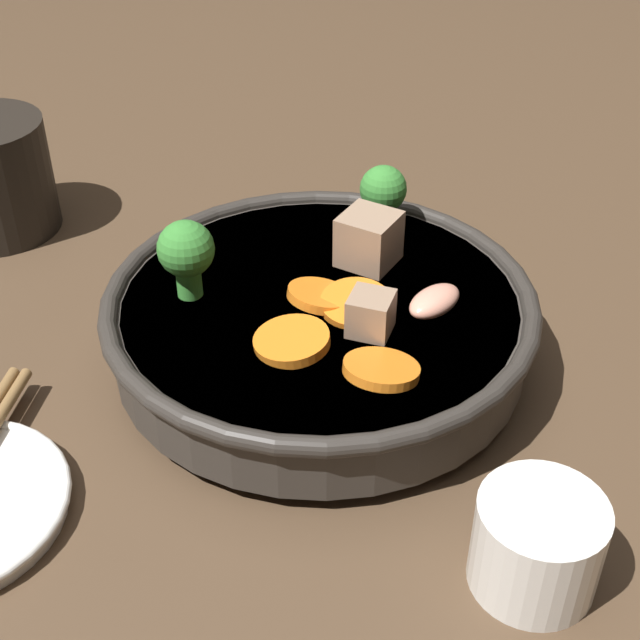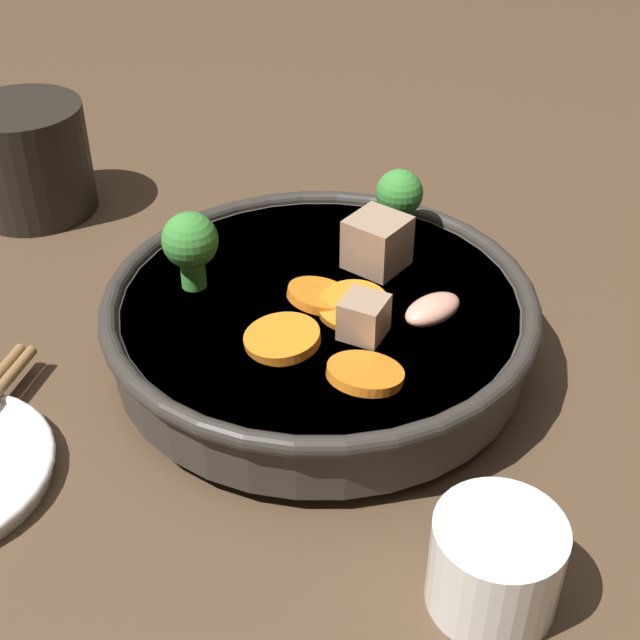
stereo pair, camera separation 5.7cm
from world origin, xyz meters
TOP-DOWN VIEW (x-y plane):
  - ground_plane at (0.00, 0.00)m, footprint 3.00×3.00m
  - stirfry_bowl at (-0.00, -0.00)m, footprint 0.27×0.27m
  - tea_cup at (-0.13, 0.15)m, footprint 0.06×0.06m
  - dark_mug at (0.29, -0.13)m, footprint 0.12×0.10m

SIDE VIEW (x-z plane):
  - ground_plane at x=0.00m, z-range 0.00..0.00m
  - tea_cup at x=-0.13m, z-range 0.00..0.05m
  - stirfry_bowl at x=0.00m, z-range -0.01..0.09m
  - dark_mug at x=0.29m, z-range 0.00..0.09m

